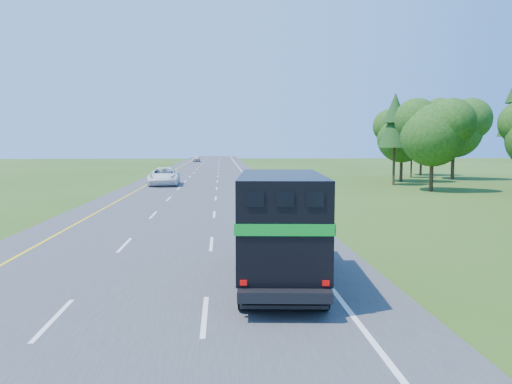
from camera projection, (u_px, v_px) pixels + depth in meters
road at (199, 186)px, 50.98m from camera, size 15.00×260.00×0.04m
lane_markings at (199, 186)px, 50.98m from camera, size 11.15×260.00×0.01m
horse_truck at (280, 224)px, 15.30m from camera, size 2.99×7.79×3.37m
white_suv at (164, 176)px, 51.94m from camera, size 3.41×6.79×1.84m
far_car at (196, 159)px, 121.51m from camera, size 2.00×4.59×1.54m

